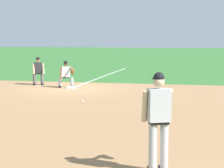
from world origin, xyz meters
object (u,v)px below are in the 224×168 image
Objects in this scene: pitcher at (159,116)px; umpire at (38,70)px; first_baseman at (66,73)px; first_base_bag at (71,88)px; baseball at (82,101)px.

pitcher is 1.27× the size of umpire.
pitcher reaches higher than first_baseman.
first_base_bag is 13.42m from pitcher.
first_baseman is at bearing 25.65° from baseball.
umpire is at bearing 60.91° from first_base_bag.
pitcher is at bearing -154.41° from first_baseman.
first_baseman reaches higher than first_base_bag.
baseball is at bearing -143.25° from umpire.
baseball is 0.05× the size of umpire.
first_baseman is (12.47, 5.97, -0.33)m from pitcher.
baseball is at bearing -156.41° from first_base_bag.
first_base_bag is 0.28× the size of first_baseman.
umpire is at bearing 36.75° from baseball.
pitcher is 1.39× the size of first_baseman.
first_base_bag is at bearing 24.90° from pitcher.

